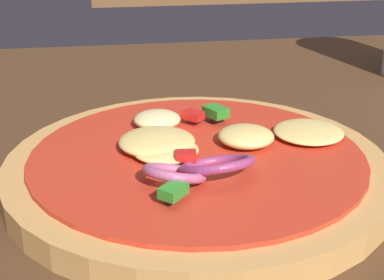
{
  "coord_description": "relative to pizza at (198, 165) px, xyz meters",
  "views": [
    {
      "loc": [
        -0.1,
        -0.31,
        0.2
      ],
      "look_at": [
        -0.04,
        0.04,
        0.05
      ],
      "focal_mm": 53.14,
      "sensor_mm": 36.0,
      "label": 1
    }
  ],
  "objects": [
    {
      "name": "pizza",
      "position": [
        0.0,
        0.0,
        0.0
      ],
      "size": [
        0.24,
        0.24,
        0.04
      ],
      "color": "tan",
      "rests_on": "dining_table"
    },
    {
      "name": "dining_table",
      "position": [
        0.04,
        -0.02,
        -0.03
      ],
      "size": [
        1.42,
        0.81,
        0.03
      ],
      "color": "#4C301C",
      "rests_on": "ground"
    }
  ]
}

